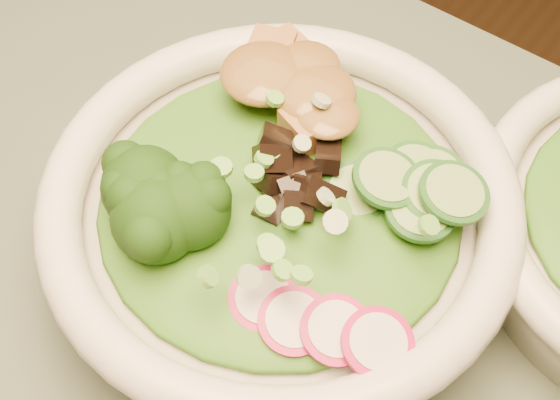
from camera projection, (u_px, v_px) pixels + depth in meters
The scene contains 9 objects.
salad_bowl at pixel (280, 219), 0.47m from camera, with size 0.29×0.29×0.08m.
lettuce_bed at pixel (280, 199), 0.46m from camera, with size 0.22×0.22×0.03m, color #256114.
broccoli_florets at pixel (164, 185), 0.44m from camera, with size 0.08×0.07×0.05m, color black, non-canonical shape.
radish_slices at pixel (285, 303), 0.41m from camera, with size 0.12×0.04×0.02m, color #AD0D44, non-canonical shape.
cucumber_slices at pixel (400, 188), 0.45m from camera, with size 0.07×0.07×0.04m, color #87B363, non-canonical shape.
mushroom_heap at pixel (280, 166), 0.45m from camera, with size 0.07×0.07×0.04m, color black, non-canonical shape.
tofu_cubes at pixel (283, 99), 0.48m from camera, with size 0.10×0.06×0.04m, color #A86838, non-canonical shape.
peanut_sauce at pixel (283, 84), 0.47m from camera, with size 0.07×0.06×0.02m, color brown.
scallion_garnish at pixel (280, 173), 0.44m from camera, with size 0.20×0.20×0.03m, color #69B540, non-canonical shape.
Camera 1 is at (-0.05, -0.08, 1.19)m, focal length 50.00 mm.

